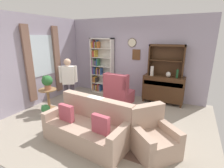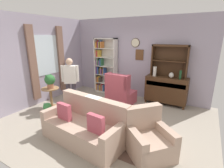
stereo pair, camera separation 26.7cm
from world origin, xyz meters
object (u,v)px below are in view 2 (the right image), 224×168
at_px(book_stack, 106,107).
at_px(potted_plant_small, 47,108).
at_px(vase_round, 171,75).
at_px(couch_floral, 86,126).
at_px(coffee_table, 104,111).
at_px(sideboard_hutch, 170,56).
at_px(wingback_chair, 120,93).
at_px(bottle_wine, 180,75).
at_px(bookshelf, 104,67).
at_px(vase_tall, 155,71).
at_px(plant_stand, 51,95).
at_px(sideboard, 166,89).
at_px(potted_plant_large, 50,80).
at_px(armchair_floral, 148,140).
at_px(person_reading, 70,80).

bearing_deg(book_stack, potted_plant_small, -168.38).
xyz_separation_m(vase_round, book_stack, (-1.16, -2.00, -0.54)).
xyz_separation_m(couch_floral, coffee_table, (-0.01, 0.77, 0.04)).
distance_m(sideboard_hutch, wingback_chair, 1.95).
height_order(bottle_wine, couch_floral, bottle_wine).
xyz_separation_m(bookshelf, wingback_chair, (1.14, -0.85, -0.63)).
height_order(couch_floral, book_stack, couch_floral).
xyz_separation_m(vase_tall, plant_stand, (-2.65, -1.97, -0.68)).
xyz_separation_m(sideboard, vase_round, (0.13, -0.07, 0.50)).
relative_size(vase_round, potted_plant_large, 0.39).
distance_m(vase_round, potted_plant_large, 3.72).
xyz_separation_m(vase_tall, armchair_floral, (0.66, -2.55, -0.78)).
relative_size(couch_floral, person_reading, 1.20).
distance_m(couch_floral, armchair_floral, 1.33).
height_order(vase_round, plant_stand, vase_round).
relative_size(vase_tall, bottle_wine, 1.15).
bearing_deg(bottle_wine, sideboard, 167.11).
distance_m(sideboard_hutch, plant_stand, 3.91).
bearing_deg(bookshelf, couch_floral, -64.71).
xyz_separation_m(bookshelf, potted_plant_small, (-0.35, -2.51, -0.82)).
bearing_deg(vase_tall, coffee_table, -108.22).
xyz_separation_m(vase_round, potted_plant_small, (-2.91, -2.36, -0.81)).
bearing_deg(sideboard, potted_plant_large, -145.47).
bearing_deg(sideboard, plant_stand, -146.09).
bearing_deg(book_stack, person_reading, 168.53).
bearing_deg(armchair_floral, plant_stand, 170.09).
bearing_deg(sideboard, vase_tall, -168.37).
height_order(sideboard, bottle_wine, bottle_wine).
height_order(sideboard, vase_round, vase_round).
distance_m(vase_tall, armchair_floral, 2.74).
relative_size(vase_round, person_reading, 0.11).
bearing_deg(coffee_table, potted_plant_small, -168.81).
bearing_deg(vase_round, vase_tall, -178.51).
bearing_deg(bottle_wine, wingback_chair, -158.08).
distance_m(vase_round, wingback_chair, 1.70).
relative_size(vase_round, wingback_chair, 0.16).
bearing_deg(sideboard_hutch, potted_plant_small, -137.57).
xyz_separation_m(potted_plant_small, coffee_table, (1.73, 0.34, 0.16)).
distance_m(sideboard, book_stack, 2.31).
height_order(armchair_floral, person_reading, person_reading).
bearing_deg(bookshelf, person_reading, -90.02).
height_order(potted_plant_large, person_reading, person_reading).
distance_m(vase_tall, wingback_chair, 1.32).
height_order(vase_round, person_reading, person_reading).
height_order(bookshelf, wingback_chair, bookshelf).
relative_size(sideboard_hutch, armchair_floral, 1.02).
relative_size(bookshelf, sideboard, 1.62).
bearing_deg(plant_stand, coffee_table, -1.22).
height_order(vase_round, potted_plant_large, vase_round).
distance_m(person_reading, book_stack, 1.50).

